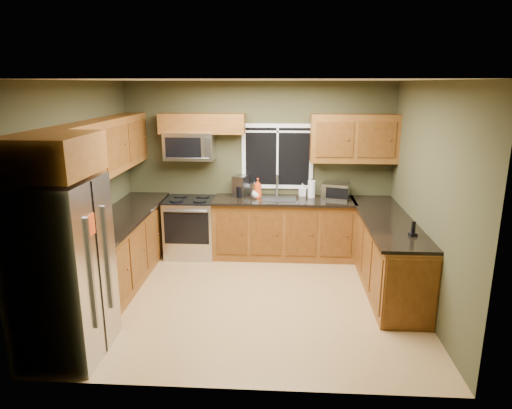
# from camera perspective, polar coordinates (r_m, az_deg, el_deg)

# --- Properties ---
(floor) EXTENTS (4.20, 4.20, 0.00)m
(floor) POSITION_cam_1_polar(r_m,az_deg,el_deg) (5.97, -0.70, -11.61)
(floor) COLOR #A07846
(floor) RESTS_ON ground
(ceiling) EXTENTS (4.20, 4.20, 0.00)m
(ceiling) POSITION_cam_1_polar(r_m,az_deg,el_deg) (5.33, -0.79, 15.30)
(ceiling) COLOR white
(ceiling) RESTS_ON back_wall
(back_wall) EXTENTS (4.20, 0.00, 4.20)m
(back_wall) POSITION_cam_1_polar(r_m,az_deg,el_deg) (7.25, 0.30, 4.49)
(back_wall) COLOR #3A3921
(back_wall) RESTS_ON ground
(front_wall) EXTENTS (4.20, 0.00, 4.20)m
(front_wall) POSITION_cam_1_polar(r_m,az_deg,el_deg) (3.78, -2.74, -5.48)
(front_wall) COLOR #3A3921
(front_wall) RESTS_ON ground
(left_wall) EXTENTS (0.00, 3.60, 3.60)m
(left_wall) POSITION_cam_1_polar(r_m,az_deg,el_deg) (6.02, -21.10, 1.30)
(left_wall) COLOR #3A3921
(left_wall) RESTS_ON ground
(right_wall) EXTENTS (0.00, 3.60, 3.60)m
(right_wall) POSITION_cam_1_polar(r_m,az_deg,el_deg) (5.74, 20.66, 0.71)
(right_wall) COLOR #3A3921
(right_wall) RESTS_ON ground
(window) EXTENTS (1.12, 0.03, 1.02)m
(window) POSITION_cam_1_polar(r_m,az_deg,el_deg) (7.19, 2.69, 6.03)
(window) COLOR white
(window) RESTS_ON back_wall
(base_cabinets_left) EXTENTS (0.60, 2.65, 0.90)m
(base_cabinets_left) POSITION_cam_1_polar(r_m,az_deg,el_deg) (6.58, -16.30, -5.36)
(base_cabinets_left) COLOR brown
(base_cabinets_left) RESTS_ON ground
(countertop_left) EXTENTS (0.65, 2.65, 0.04)m
(countertop_left) POSITION_cam_1_polar(r_m,az_deg,el_deg) (6.43, -16.39, -1.44)
(countertop_left) COLOR black
(countertop_left) RESTS_ON base_cabinets_left
(base_cabinets_back) EXTENTS (2.17, 0.60, 0.90)m
(base_cabinets_back) POSITION_cam_1_polar(r_m,az_deg,el_deg) (7.17, 3.47, -3.08)
(base_cabinets_back) COLOR brown
(base_cabinets_back) RESTS_ON ground
(countertop_back) EXTENTS (2.17, 0.65, 0.04)m
(countertop_back) POSITION_cam_1_polar(r_m,az_deg,el_deg) (7.02, 3.53, 0.51)
(countertop_back) COLOR black
(countertop_back) RESTS_ON base_cabinets_back
(base_cabinets_peninsula) EXTENTS (0.60, 2.52, 0.90)m
(base_cabinets_peninsula) POSITION_cam_1_polar(r_m,az_deg,el_deg) (6.42, 15.97, -5.84)
(base_cabinets_peninsula) COLOR brown
(base_cabinets_peninsula) RESTS_ON ground
(countertop_peninsula) EXTENTS (0.65, 2.50, 0.04)m
(countertop_peninsula) POSITION_cam_1_polar(r_m,az_deg,el_deg) (6.28, 16.04, -1.80)
(countertop_peninsula) COLOR black
(countertop_peninsula) RESTS_ON base_cabinets_peninsula
(upper_cabinets_left) EXTENTS (0.33, 2.65, 0.72)m
(upper_cabinets_left) POSITION_cam_1_polar(r_m,az_deg,el_deg) (6.30, -18.40, 6.83)
(upper_cabinets_left) COLOR brown
(upper_cabinets_left) RESTS_ON left_wall
(upper_cabinets_back_left) EXTENTS (1.30, 0.33, 0.30)m
(upper_cabinets_back_left) POSITION_cam_1_polar(r_m,az_deg,el_deg) (7.09, -6.75, 10.03)
(upper_cabinets_back_left) COLOR brown
(upper_cabinets_back_left) RESTS_ON back_wall
(upper_cabinets_back_right) EXTENTS (1.30, 0.33, 0.72)m
(upper_cabinets_back_right) POSITION_cam_1_polar(r_m,az_deg,el_deg) (7.08, 12.15, 8.08)
(upper_cabinets_back_right) COLOR brown
(upper_cabinets_back_right) RESTS_ON back_wall
(upper_cabinet_over_fridge) EXTENTS (0.72, 0.90, 0.38)m
(upper_cabinet_over_fridge) POSITION_cam_1_polar(r_m,az_deg,el_deg) (4.60, -24.36, 5.65)
(upper_cabinet_over_fridge) COLOR brown
(upper_cabinet_over_fridge) RESTS_ON left_wall
(refrigerator) EXTENTS (0.74, 0.90, 1.80)m
(refrigerator) POSITION_cam_1_polar(r_m,az_deg,el_deg) (4.88, -22.93, -7.52)
(refrigerator) COLOR #B7B7BC
(refrigerator) RESTS_ON ground
(range) EXTENTS (0.76, 0.69, 0.94)m
(range) POSITION_cam_1_polar(r_m,az_deg,el_deg) (7.28, -8.14, -2.77)
(range) COLOR #B7B7BC
(range) RESTS_ON ground
(microwave) EXTENTS (0.76, 0.41, 0.42)m
(microwave) POSITION_cam_1_polar(r_m,az_deg,el_deg) (7.14, -8.30, 7.25)
(microwave) COLOR #B7B7BC
(microwave) RESTS_ON back_wall
(sink) EXTENTS (0.60, 0.42, 0.36)m
(sink) POSITION_cam_1_polar(r_m,az_deg,el_deg) (7.03, 2.60, 0.82)
(sink) COLOR slate
(sink) RESTS_ON countertop_back
(toaster_oven) EXTENTS (0.46, 0.41, 0.25)m
(toaster_oven) POSITION_cam_1_polar(r_m,az_deg,el_deg) (7.10, 9.95, 1.67)
(toaster_oven) COLOR #B7B7BC
(toaster_oven) RESTS_ON countertop_back
(coffee_maker) EXTENTS (0.26, 0.31, 0.32)m
(coffee_maker) POSITION_cam_1_polar(r_m,az_deg,el_deg) (7.16, -1.94, 2.25)
(coffee_maker) COLOR slate
(coffee_maker) RESTS_ON countertop_back
(kettle) EXTENTS (0.18, 0.18, 0.26)m
(kettle) POSITION_cam_1_polar(r_m,az_deg,el_deg) (7.12, -0.20, 1.91)
(kettle) COLOR #B7B7BC
(kettle) RESTS_ON countertop_back
(paper_towel_roll) EXTENTS (0.15, 0.15, 0.29)m
(paper_towel_roll) POSITION_cam_1_polar(r_m,az_deg,el_deg) (7.14, 6.97, 1.94)
(paper_towel_roll) COLOR white
(paper_towel_roll) RESTS_ON countertop_back
(soap_bottle_a) EXTENTS (0.15, 0.15, 0.31)m
(soap_bottle_a) POSITION_cam_1_polar(r_m,az_deg,el_deg) (7.02, 0.22, 2.03)
(soap_bottle_a) COLOR #D14213
(soap_bottle_a) RESTS_ON countertop_back
(soap_bottle_b) EXTENTS (0.12, 0.12, 0.20)m
(soap_bottle_b) POSITION_cam_1_polar(r_m,az_deg,el_deg) (7.21, 5.81, 1.83)
(soap_bottle_b) COLOR white
(soap_bottle_b) RESTS_ON countertop_back
(soap_bottle_c) EXTENTS (0.15, 0.15, 0.19)m
(soap_bottle_c) POSITION_cam_1_polar(r_m,az_deg,el_deg) (7.04, 0.07, 1.55)
(soap_bottle_c) COLOR white
(soap_bottle_c) RESTS_ON countertop_back
(cordless_phone) EXTENTS (0.09, 0.09, 0.18)m
(cordless_phone) POSITION_cam_1_polar(r_m,az_deg,el_deg) (5.62, 19.03, -3.22)
(cordless_phone) COLOR black
(cordless_phone) RESTS_ON countertop_peninsula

